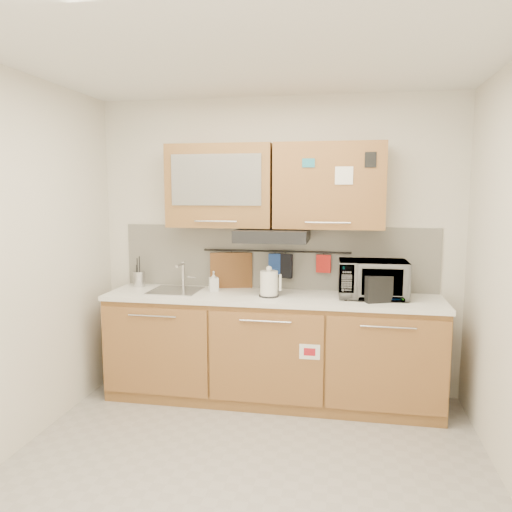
% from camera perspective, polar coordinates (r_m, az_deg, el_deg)
% --- Properties ---
extents(floor, '(3.20, 3.20, 0.00)m').
position_cam_1_polar(floor, '(3.45, -1.55, -23.88)').
color(floor, '#9E9993').
rests_on(floor, ground).
extents(ceiling, '(3.20, 3.20, 0.00)m').
position_cam_1_polar(ceiling, '(3.05, -1.74, 22.81)').
color(ceiling, white).
rests_on(ceiling, wall_back).
extents(wall_back, '(3.20, 0.00, 3.20)m').
position_cam_1_polar(wall_back, '(4.45, 2.39, 1.13)').
color(wall_back, silver).
rests_on(wall_back, ground).
extents(wall_left, '(0.00, 3.00, 3.00)m').
position_cam_1_polar(wall_left, '(3.66, -26.93, -1.08)').
color(wall_left, silver).
rests_on(wall_left, ground).
extents(base_cabinet, '(2.80, 0.64, 0.88)m').
position_cam_1_polar(base_cabinet, '(4.34, 1.74, -11.13)').
color(base_cabinet, olive).
rests_on(base_cabinet, floor).
extents(countertop, '(2.82, 0.62, 0.04)m').
position_cam_1_polar(countertop, '(4.21, 1.77, -4.76)').
color(countertop, white).
rests_on(countertop, base_cabinet).
extents(backsplash, '(2.80, 0.02, 0.56)m').
position_cam_1_polar(backsplash, '(4.45, 2.36, -0.17)').
color(backsplash, silver).
rests_on(backsplash, countertop).
extents(upper_cabinets, '(1.82, 0.37, 0.70)m').
position_cam_1_polar(upper_cabinets, '(4.24, 2.02, 8.00)').
color(upper_cabinets, olive).
rests_on(upper_cabinets, wall_back).
extents(range_hood, '(0.60, 0.46, 0.10)m').
position_cam_1_polar(range_hood, '(4.19, 1.92, 2.38)').
color(range_hood, black).
rests_on(range_hood, upper_cabinets).
extents(sink, '(0.42, 0.40, 0.26)m').
position_cam_1_polar(sink, '(4.43, -9.15, -3.92)').
color(sink, silver).
rests_on(sink, countertop).
extents(utensil_rail, '(1.30, 0.02, 0.02)m').
position_cam_1_polar(utensil_rail, '(4.40, 2.29, 0.54)').
color(utensil_rail, black).
rests_on(utensil_rail, backsplash).
extents(utensil_crock, '(0.12, 0.12, 0.28)m').
position_cam_1_polar(utensil_crock, '(4.69, -13.22, -2.53)').
color(utensil_crock, '#B9BABE').
rests_on(utensil_crock, countertop).
extents(kettle, '(0.19, 0.18, 0.26)m').
position_cam_1_polar(kettle, '(4.13, 1.51, -3.25)').
color(kettle, silver).
rests_on(kettle, countertop).
extents(toaster, '(0.32, 0.26, 0.21)m').
position_cam_1_polar(toaster, '(4.09, 14.02, -3.54)').
color(toaster, black).
rests_on(toaster, countertop).
extents(microwave, '(0.57, 0.40, 0.30)m').
position_cam_1_polar(microwave, '(4.20, 13.19, -2.59)').
color(microwave, '#999999').
rests_on(microwave, countertop).
extents(soap_bottle, '(0.10, 0.11, 0.18)m').
position_cam_1_polar(soap_bottle, '(4.37, -4.86, -2.88)').
color(soap_bottle, '#999999').
rests_on(soap_bottle, countertop).
extents(cutting_board, '(0.37, 0.11, 0.46)m').
position_cam_1_polar(cutting_board, '(4.50, -2.84, -2.56)').
color(cutting_board, brown).
rests_on(cutting_board, utensil_rail).
extents(oven_mitt, '(0.11, 0.04, 0.19)m').
position_cam_1_polar(oven_mitt, '(4.40, 2.15, -0.94)').
color(oven_mitt, '#204094').
rests_on(oven_mitt, utensil_rail).
extents(dark_pouch, '(0.14, 0.08, 0.21)m').
position_cam_1_polar(dark_pouch, '(4.39, 3.33, -1.14)').
color(dark_pouch, black).
rests_on(dark_pouch, utensil_rail).
extents(pot_holder, '(0.13, 0.03, 0.16)m').
position_cam_1_polar(pot_holder, '(4.36, 7.72, -0.88)').
color(pot_holder, '#B51C18').
rests_on(pot_holder, utensil_rail).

